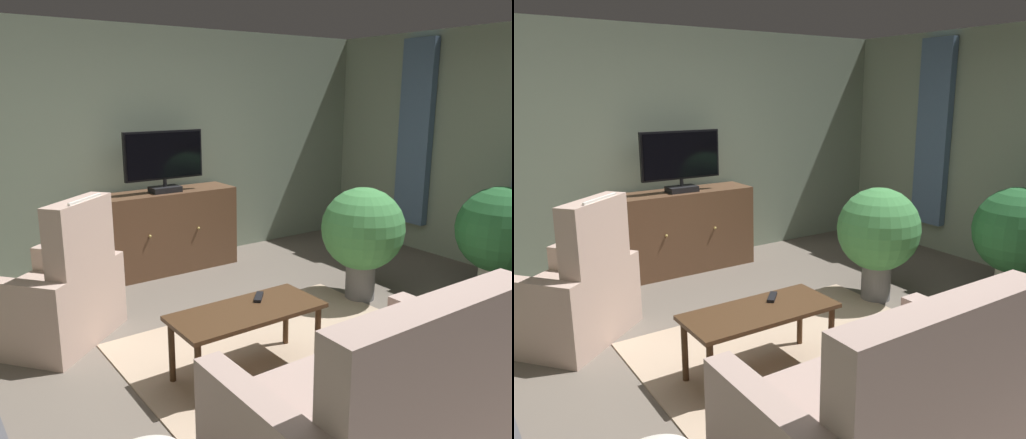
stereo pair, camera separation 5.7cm
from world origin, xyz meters
TOP-DOWN VIEW (x-y plane):
  - ground_plane at (0.00, 0.00)m, footprint 6.45×6.11m
  - wall_back at (0.00, 2.81)m, footprint 6.45×0.10m
  - curtain_panel_far at (2.87, 1.47)m, footprint 0.10×0.44m
  - rug_central at (-0.07, 0.15)m, footprint 2.32×1.93m
  - tv_cabinet at (0.00, 2.46)m, footprint 1.57×0.49m
  - television at (0.00, 2.40)m, footprint 0.88×0.20m
  - coffee_table at (-0.49, 0.12)m, footprint 1.07×0.48m
  - tv_remote at (-0.32, 0.23)m, footprint 0.15×0.16m
  - sofa_floral at (-0.45, -1.05)m, footprint 1.58×0.93m
  - armchair_facing_sofa at (-1.43, 1.41)m, footprint 1.22×1.21m
  - potted_plant_on_hearth_side at (1.16, 0.64)m, footprint 0.77×0.77m
  - potted_plant_leafy_by_curtain at (2.16, -0.12)m, footprint 0.80×0.80m

SIDE VIEW (x-z plane):
  - ground_plane at x=0.00m, z-range -0.04..0.00m
  - rug_central at x=-0.07m, z-range 0.00..0.01m
  - sofa_floral at x=-0.45m, z-range -0.18..0.85m
  - armchair_facing_sofa at x=-1.43m, z-range -0.23..0.94m
  - coffee_table at x=-0.49m, z-range 0.18..0.66m
  - tv_cabinet at x=0.00m, z-range -0.02..0.86m
  - tv_remote at x=-0.32m, z-range 0.48..0.50m
  - potted_plant_on_hearth_side at x=1.16m, z-range 0.12..1.20m
  - potted_plant_leafy_by_curtain at x=2.16m, z-range 0.11..1.20m
  - television at x=0.00m, z-range 0.91..1.55m
  - wall_back at x=0.00m, z-range 0.00..2.61m
  - curtain_panel_far at x=2.87m, z-range 0.34..2.53m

